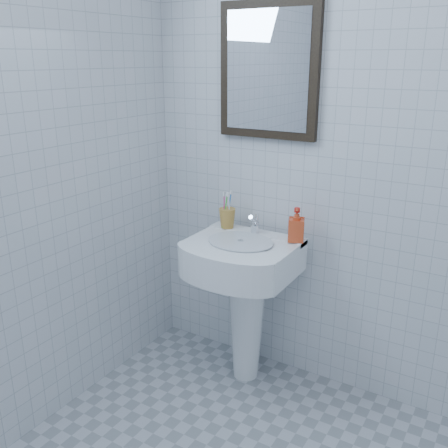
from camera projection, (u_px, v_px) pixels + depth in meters
The scene contains 6 objects.
wall_back at pixel (364, 143), 2.20m from camera, with size 2.20×0.02×2.50m, color silver.
washbasin at pixel (245, 286), 2.48m from camera, with size 0.51×0.37×0.79m.
faucet at pixel (255, 225), 2.47m from camera, with size 0.04×0.09×0.11m.
toothbrush_cup at pixel (227, 218), 2.55m from camera, with size 0.08×0.08×0.10m, color #B78536, non-canonical shape.
soap_dispenser at pixel (296, 224), 2.35m from camera, with size 0.07×0.08×0.16m, color red.
wall_mirror at pixel (268, 71), 2.32m from camera, with size 0.50×0.04×0.62m.
Camera 1 is at (0.61, -1.00, 1.61)m, focal length 40.00 mm.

